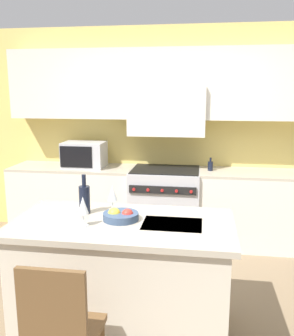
% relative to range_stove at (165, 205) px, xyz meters
% --- Properties ---
extents(ground_plane, '(10.00, 10.00, 0.00)m').
position_rel_range_stove_xyz_m(ground_plane, '(-0.00, -1.67, -0.47)').
color(ground_plane, '#7A664C').
extents(back_cabinetry, '(10.00, 0.46, 2.70)m').
position_rel_range_stove_xyz_m(back_cabinetry, '(-0.00, 0.27, 1.14)').
color(back_cabinetry, '#DBC166').
rests_on(back_cabinetry, ground_plane).
extents(back_counter, '(4.00, 0.62, 0.93)m').
position_rel_range_stove_xyz_m(back_counter, '(-0.00, 0.02, -0.01)').
color(back_counter, silver).
rests_on(back_counter, ground_plane).
extents(range_stove, '(0.86, 0.70, 0.94)m').
position_rel_range_stove_xyz_m(range_stove, '(0.00, 0.00, 0.00)').
color(range_stove, '#B7B7BC').
rests_on(range_stove, ground_plane).
extents(microwave, '(0.52, 0.37, 0.32)m').
position_rel_range_stove_xyz_m(microwave, '(-1.05, 0.02, 0.62)').
color(microwave, '#B7B7BC').
rests_on(microwave, back_counter).
extents(kitchen_island, '(1.68, 0.89, 0.93)m').
position_rel_range_stove_xyz_m(kitchen_island, '(-0.13, -1.89, -0.00)').
color(kitchen_island, beige).
rests_on(kitchen_island, ground_plane).
extents(island_chair, '(0.42, 0.40, 0.95)m').
position_rel_range_stove_xyz_m(island_chair, '(-0.34, -2.66, 0.06)').
color(island_chair, brown).
rests_on(island_chair, ground_plane).
extents(wine_bottle, '(0.09, 0.09, 0.32)m').
position_rel_range_stove_xyz_m(wine_bottle, '(-0.47, -1.75, 0.58)').
color(wine_bottle, black).
rests_on(wine_bottle, kitchen_island).
extents(wine_glass_near, '(0.08, 0.08, 0.22)m').
position_rel_range_stove_xyz_m(wine_glass_near, '(-0.39, -2.03, 0.61)').
color(wine_glass_near, white).
rests_on(wine_glass_near, kitchen_island).
extents(wine_glass_far, '(0.08, 0.08, 0.22)m').
position_rel_range_stove_xyz_m(wine_glass_far, '(-0.26, -1.67, 0.61)').
color(wine_glass_far, white).
rests_on(wine_glass_far, kitchen_island).
extents(fruit_bowl, '(0.27, 0.27, 0.10)m').
position_rel_range_stove_xyz_m(fruit_bowl, '(-0.15, -1.86, 0.49)').
color(fruit_bowl, '#384C6B').
rests_on(fruit_bowl, kitchen_island).
extents(oil_bottle_on_counter, '(0.06, 0.06, 0.16)m').
position_rel_range_stove_xyz_m(oil_bottle_on_counter, '(0.55, 0.04, 0.52)').
color(oil_bottle_on_counter, black).
rests_on(oil_bottle_on_counter, back_counter).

